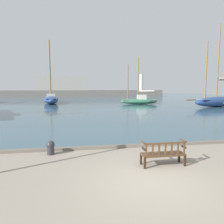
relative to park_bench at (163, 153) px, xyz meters
The scene contains 9 objects.
ground_plane 1.61m from the park_bench, 126.52° to the right, with size 160.00×160.00×0.00m, color gray.
harbor_water 42.77m from the park_bench, 91.23° to the left, with size 100.00×80.00×0.08m, color #385666.
quay_edge_kerb 2.80m from the park_bench, 109.36° to the left, with size 40.00×0.30×0.12m, color #675F54.
park_bench is the anchor object (origin of this frame).
sailboat_outer_port 27.80m from the park_bench, 75.38° to the left, with size 6.22×2.30×7.47m.
sailboat_distant_harbor 31.79m from the park_bench, 103.35° to the left, with size 3.45×8.75×10.55m.
sailboat_mid_port 26.70m from the park_bench, 51.20° to the left, with size 10.24×4.54×11.44m.
mooring_bollard 4.71m from the park_bench, 154.27° to the left, with size 0.36×0.36×0.60m.
far_breakwater 52.99m from the park_bench, 92.80° to the left, with size 44.33×2.40×6.44m.
Camera 1 is at (-2.21, -6.12, 2.89)m, focal length 35.00 mm.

